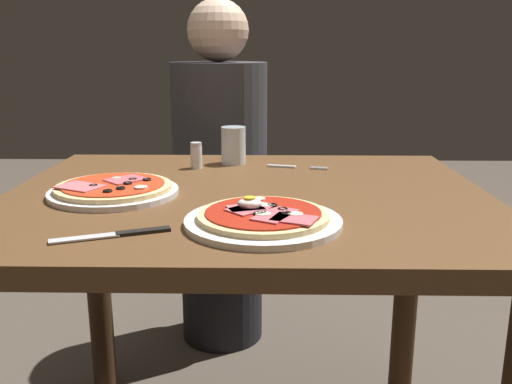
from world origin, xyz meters
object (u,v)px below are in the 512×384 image
dining_table (247,245)px  diner_person (220,187)px  water_glass_near (233,148)px  pizza_across_left (114,190)px  knife (120,234)px  pizza_foreground (263,218)px  salt_shaker (196,156)px  fork (292,167)px

dining_table → diner_person: size_ratio=0.88×
water_glass_near → diner_person: bearing=100.1°
pizza_across_left → knife: pizza_across_left is taller
pizza_across_left → knife: size_ratio=1.44×
pizza_foreground → diner_person: 0.96m
pizza_across_left → diner_person: 0.77m
water_glass_near → knife: (-0.15, -0.60, -0.04)m
dining_table → pizza_across_left: (-0.28, -0.03, 0.13)m
water_glass_near → salt_shaker: size_ratio=1.47×
salt_shaker → pizza_across_left: bearing=-117.1°
water_glass_near → dining_table: bearing=-81.4°
pizza_foreground → salt_shaker: bearing=110.3°
dining_table → water_glass_near: bearing=98.6°
dining_table → knife: bearing=-124.4°
dining_table → water_glass_near: water_glass_near is taller
knife → diner_person: diner_person is taller
dining_table → diner_person: bearing=99.4°
dining_table → pizza_foreground: pizza_foreground is taller
dining_table → water_glass_near: 0.35m
knife → salt_shaker: salt_shaker is taller
water_glass_near → pizza_foreground: bearing=-81.2°
pizza_foreground → diner_person: bearing=99.3°
pizza_across_left → diner_person: diner_person is taller
pizza_foreground → water_glass_near: 0.54m
pizza_foreground → fork: 0.49m
water_glass_near → knife: size_ratio=0.52×
water_glass_near → fork: bearing=-19.0°
salt_shaker → diner_person: 0.50m
water_glass_near → pizza_across_left: bearing=-124.6°
pizza_foreground → knife: (-0.24, -0.06, -0.01)m
dining_table → water_glass_near: size_ratio=10.51×
fork → knife: bearing=-119.6°
fork → salt_shaker: 0.25m
knife → diner_person: 1.01m
pizza_across_left → water_glass_near: (0.23, 0.34, 0.03)m
dining_table → salt_shaker: (-0.14, 0.24, 0.15)m
pizza_foreground → salt_shaker: salt_shaker is taller
water_glass_near → fork: 0.17m
water_glass_near → fork: size_ratio=0.63×
water_glass_near → diner_person: diner_person is taller
fork → diner_person: bearing=116.7°
knife → fork: bearing=60.4°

